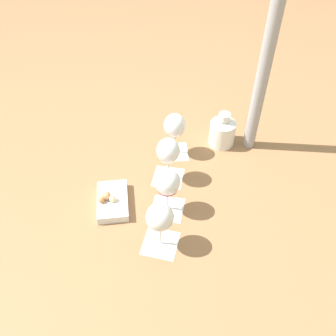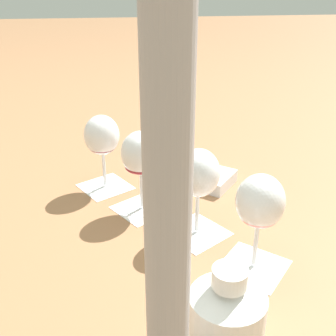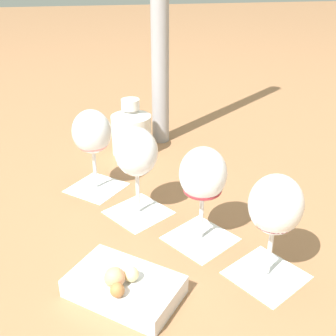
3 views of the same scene
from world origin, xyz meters
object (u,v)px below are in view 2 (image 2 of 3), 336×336
Objects in this scene: wine_glass_2 at (141,157)px; snack_dish at (198,174)px; ceramic_vase at (226,319)px; umbrella_pole at (168,45)px; wine_glass_0 at (260,206)px; wine_glass_3 at (102,139)px; wine_glass_1 at (198,177)px.

wine_glass_2 reaches higher than snack_dish.
umbrella_pole is (-0.07, 0.09, 0.36)m from ceramic_vase.
wine_glass_0 is 1.24× the size of ceramic_vase.
umbrella_pole reaches higher than wine_glass_2.
wine_glass_2 is at bearing 11.92° from ceramic_vase.
wine_glass_3 is 0.54m from ceramic_vase.
wine_glass_2 is 0.14m from wine_glass_3.
wine_glass_3 reaches higher than snack_dish.
snack_dish is 0.73m from umbrella_pole.
wine_glass_0 is at bearing -142.06° from wine_glass_3.
snack_dish is (0.52, -0.06, -0.04)m from ceramic_vase.
wine_glass_1 reaches higher than ceramic_vase.
umbrella_pole is at bearing 163.91° from wine_glass_1.
wine_glass_1 is at bearing -140.39° from wine_glass_3.
umbrella_pole is (-0.24, 0.18, 0.30)m from wine_glass_0.
wine_glass_3 is 0.25m from snack_dish.
wine_glass_0 reaches higher than ceramic_vase.
wine_glass_0 and wine_glass_1 have the same top height.
wine_glass_0 is 0.29m from wine_glass_2.
snack_dish is at bearing 5.55° from wine_glass_0.
umbrella_pole reaches higher than snack_dish.
wine_glass_3 is (0.22, 0.18, -0.00)m from wine_glass_1.
wine_glass_3 is 0.21× the size of umbrella_pole.
ceramic_vase is at bearing 176.64° from wine_glass_1.
ceramic_vase is (-0.17, 0.10, -0.06)m from wine_glass_0.
ceramic_vase is 0.52m from snack_dish.
wine_glass_0 is at bearing -140.90° from wine_glass_2.
wine_glass_2 is at bearing -0.33° from umbrella_pole.
ceramic_vase is (-0.29, 0.02, -0.06)m from wine_glass_1.
wine_glass_2 is at bearing 128.42° from snack_dish.
ceramic_vase is (-0.51, -0.17, -0.06)m from wine_glass_3.
snack_dish is at bearing -11.93° from wine_glass_1.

